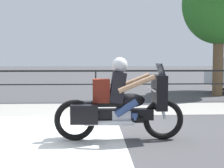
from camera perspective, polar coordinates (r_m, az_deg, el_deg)
name	(u,v)px	position (r m, az deg, el deg)	size (l,w,h in m)	color
ground_plane	(97,135)	(6.85, -2.49, -8.39)	(120.00, 120.00, 0.00)	#424244
sidewalk_band	(96,109)	(10.19, -2.66, -4.17)	(44.00, 2.40, 0.01)	#99968E
crosswalk_band	(36,137)	(6.74, -12.44, -8.65)	(3.30, 6.00, 0.01)	silver
fence_railing	(96,77)	(11.88, -2.72, 1.21)	(36.00, 0.05, 1.10)	black
motorcycle	(120,103)	(6.28, 1.26, -3.25)	(2.38, 0.76, 1.52)	black
tree_behind_sign	(219,4)	(14.53, 17.41, 12.55)	(2.92, 2.92, 5.28)	brown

